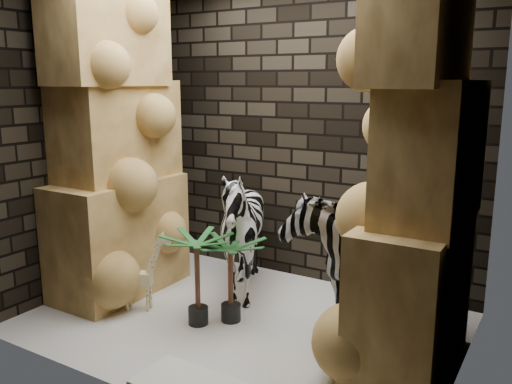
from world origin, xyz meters
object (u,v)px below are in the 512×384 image
Objects in this scene: palm_front at (231,280)px; palm_back at (197,279)px; zebra_left at (242,239)px; giraffe_toy at (137,270)px; zebra_right at (349,240)px.

palm_front is 0.28m from palm_back.
zebra_left reaches higher than giraffe_toy.
giraffe_toy is 1.02× the size of palm_front.
palm_front is at bearing 43.46° from palm_back.
zebra_right is at bearing 1.47° from giraffe_toy.
zebra_right is 1.12× the size of zebra_left.
zebra_left reaches higher than palm_front.
zebra_left is 1.61× the size of palm_back.
zebra_right is 1.80× the size of palm_back.
zebra_left is at bearing -177.81° from zebra_right.
giraffe_toy is at bearing -156.81° from zebra_right.
palm_back reaches higher than palm_front.
palm_back is at bearing -75.49° from zebra_left.
zebra_left is 1.71× the size of giraffe_toy.
palm_back is (0.63, 0.05, 0.02)m from giraffe_toy.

